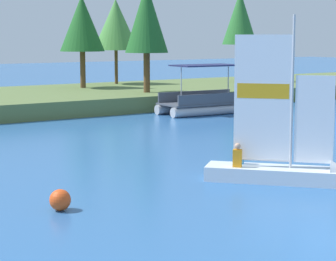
{
  "coord_description": "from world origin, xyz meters",
  "views": [
    {
      "loc": [
        -12.07,
        -8.77,
        4.63
      ],
      "look_at": [
        1.11,
        11.05,
        1.2
      ],
      "focal_mm": 69.96,
      "sensor_mm": 36.0,
      "label": 1
    }
  ],
  "objects_px": {
    "shoreline_tree_midright": "(240,18)",
    "channel_buoy": "(60,200)",
    "shoreline_tree_left": "(82,24)",
    "shoreline_tree_centre": "(116,25)",
    "pontoon_boat": "(205,102)",
    "shoreline_tree_midleft": "(147,18)",
    "sailboat": "(297,169)"
  },
  "relations": [
    {
      "from": "shoreline_tree_midright",
      "to": "sailboat",
      "type": "relative_size",
      "value": 1.3
    },
    {
      "from": "pontoon_boat",
      "to": "channel_buoy",
      "type": "relative_size",
      "value": 10.01
    },
    {
      "from": "shoreline_tree_midleft",
      "to": "pontoon_boat",
      "type": "bearing_deg",
      "value": -77.48
    },
    {
      "from": "shoreline_tree_midleft",
      "to": "shoreline_tree_left",
      "type": "bearing_deg",
      "value": 107.1
    },
    {
      "from": "shoreline_tree_centre",
      "to": "shoreline_tree_midright",
      "type": "height_order",
      "value": "shoreline_tree_midright"
    },
    {
      "from": "sailboat",
      "to": "pontoon_boat",
      "type": "relative_size",
      "value": 0.96
    },
    {
      "from": "shoreline_tree_left",
      "to": "sailboat",
      "type": "bearing_deg",
      "value": -102.43
    },
    {
      "from": "shoreline_tree_midleft",
      "to": "shoreline_tree_centre",
      "type": "xyz_separation_m",
      "value": [
        2.16,
        7.96,
        -0.26
      ]
    },
    {
      "from": "channel_buoy",
      "to": "shoreline_tree_midleft",
      "type": "bearing_deg",
      "value": 53.04
    },
    {
      "from": "shoreline_tree_centre",
      "to": "shoreline_tree_midright",
      "type": "distance_m",
      "value": 10.15
    },
    {
      "from": "shoreline_tree_midleft",
      "to": "channel_buoy",
      "type": "bearing_deg",
      "value": -126.96
    },
    {
      "from": "shoreline_tree_centre",
      "to": "pontoon_boat",
      "type": "relative_size",
      "value": 1.11
    },
    {
      "from": "shoreline_tree_left",
      "to": "shoreline_tree_centre",
      "type": "distance_m",
      "value": 4.5
    },
    {
      "from": "shoreline_tree_left",
      "to": "pontoon_boat",
      "type": "xyz_separation_m",
      "value": [
        2.87,
        -10.7,
        -4.82
      ]
    },
    {
      "from": "shoreline_tree_midright",
      "to": "channel_buoy",
      "type": "xyz_separation_m",
      "value": [
        -27.31,
        -25.39,
        -5.8
      ]
    },
    {
      "from": "sailboat",
      "to": "channel_buoy",
      "type": "height_order",
      "value": "sailboat"
    },
    {
      "from": "shoreline_tree_midleft",
      "to": "shoreline_tree_centre",
      "type": "height_order",
      "value": "shoreline_tree_midleft"
    },
    {
      "from": "shoreline_tree_midright",
      "to": "pontoon_boat",
      "type": "bearing_deg",
      "value": -137.88
    },
    {
      "from": "pontoon_boat",
      "to": "channel_buoy",
      "type": "bearing_deg",
      "value": -134.37
    },
    {
      "from": "shoreline_tree_left",
      "to": "shoreline_tree_centre",
      "type": "bearing_deg",
      "value": 28.98
    },
    {
      "from": "shoreline_tree_centre",
      "to": "channel_buoy",
      "type": "bearing_deg",
      "value": -121.74
    },
    {
      "from": "shoreline_tree_midright",
      "to": "shoreline_tree_left",
      "type": "bearing_deg",
      "value": 175.56
    },
    {
      "from": "shoreline_tree_midleft",
      "to": "sailboat",
      "type": "xyz_separation_m",
      "value": [
        -7.84,
        -21.73,
        -5.34
      ]
    },
    {
      "from": "shoreline_tree_left",
      "to": "shoreline_tree_centre",
      "type": "height_order",
      "value": "shoreline_tree_left"
    },
    {
      "from": "shoreline_tree_midleft",
      "to": "shoreline_tree_centre",
      "type": "relative_size",
      "value": 1.09
    },
    {
      "from": "shoreline_tree_midleft",
      "to": "shoreline_tree_midright",
      "type": "bearing_deg",
      "value": 21.89
    },
    {
      "from": "shoreline_tree_midright",
      "to": "shoreline_tree_midleft",
      "type": "bearing_deg",
      "value": -158.11
    },
    {
      "from": "shoreline_tree_midright",
      "to": "channel_buoy",
      "type": "relative_size",
      "value": 12.55
    },
    {
      "from": "shoreline_tree_centre",
      "to": "pontoon_boat",
      "type": "xyz_separation_m",
      "value": [
        -1.06,
        -12.88,
        -4.83
      ]
    },
    {
      "from": "shoreline_tree_midright",
      "to": "channel_buoy",
      "type": "height_order",
      "value": "shoreline_tree_midright"
    },
    {
      "from": "shoreline_tree_left",
      "to": "shoreline_tree_midright",
      "type": "height_order",
      "value": "shoreline_tree_midright"
    },
    {
      "from": "shoreline_tree_left",
      "to": "channel_buoy",
      "type": "bearing_deg",
      "value": -117.51
    }
  ]
}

